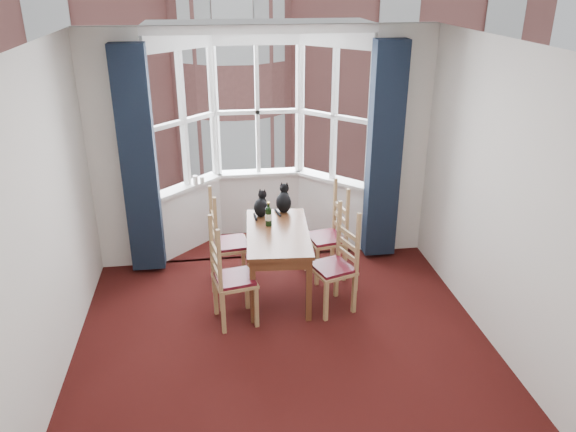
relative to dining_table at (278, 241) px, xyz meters
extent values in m
plane|color=black|center=(-0.06, -1.33, -0.64)|extent=(4.50, 4.50, 0.00)
plane|color=white|center=(-0.06, -1.33, 2.16)|extent=(4.50, 4.50, 0.00)
plane|color=silver|center=(-2.06, -1.33, 0.76)|extent=(0.00, 4.50, 4.50)
plane|color=silver|center=(1.94, -1.33, 0.76)|extent=(0.00, 4.50, 4.50)
cube|color=silver|center=(-1.71, 0.92, 0.76)|extent=(0.70, 0.12, 2.80)
cube|color=silver|center=(1.59, 0.92, 0.76)|extent=(0.70, 0.12, 2.80)
cube|color=#151F30|center=(-1.48, 0.74, 0.71)|extent=(0.38, 0.22, 2.60)
cube|color=#151F30|center=(1.36, 0.74, 0.71)|extent=(0.38, 0.22, 2.60)
cube|color=brown|center=(0.00, 0.00, 0.09)|extent=(0.75, 1.28, 0.04)
cube|color=brown|center=(-0.32, -0.55, -0.29)|extent=(0.06, 0.06, 0.71)
cube|color=brown|center=(-0.24, 0.59, -0.29)|extent=(0.06, 0.06, 0.71)
cube|color=brown|center=(0.24, -0.59, -0.29)|extent=(0.06, 0.06, 0.71)
cube|color=brown|center=(0.32, 0.55, -0.29)|extent=(0.06, 0.06, 0.71)
cube|color=#A98452|center=(-0.50, -0.49, -0.16)|extent=(0.47, 0.49, 0.06)
cube|color=#510D19|center=(-0.50, -0.49, -0.15)|extent=(0.43, 0.44, 0.03)
cube|color=#A98452|center=(-0.50, 0.31, -0.16)|extent=(0.45, 0.47, 0.06)
cube|color=#510D19|center=(-0.50, 0.31, -0.15)|extent=(0.41, 0.42, 0.03)
cube|color=#A98452|center=(0.52, -0.40, -0.16)|extent=(0.51, 0.53, 0.06)
cube|color=#510D19|center=(0.52, -0.40, -0.15)|extent=(0.46, 0.48, 0.03)
cube|color=#A98452|center=(0.59, 0.31, -0.16)|extent=(0.47, 0.49, 0.06)
cube|color=#510D19|center=(0.59, 0.31, -0.15)|extent=(0.42, 0.44, 0.03)
ellipsoid|color=black|center=(-0.14, 0.45, 0.21)|extent=(0.23, 0.25, 0.21)
sphere|color=black|center=(-0.11, 0.51, 0.34)|extent=(0.13, 0.13, 0.10)
cone|color=black|center=(-0.14, 0.52, 0.39)|extent=(0.05, 0.05, 0.04)
cone|color=black|center=(-0.09, 0.50, 0.39)|extent=(0.05, 0.05, 0.04)
ellipsoid|color=black|center=(0.13, 0.54, 0.22)|extent=(0.23, 0.27, 0.23)
sphere|color=black|center=(0.15, 0.62, 0.37)|extent=(0.13, 0.13, 0.11)
cone|color=black|center=(0.12, 0.62, 0.42)|extent=(0.05, 0.05, 0.05)
cone|color=black|center=(0.18, 0.61, 0.42)|extent=(0.05, 0.05, 0.05)
cylinder|color=black|center=(-0.08, 0.17, 0.21)|extent=(0.07, 0.07, 0.20)
sphere|color=black|center=(-0.08, 0.17, 0.30)|extent=(0.06, 0.06, 0.06)
cylinder|color=black|center=(-0.08, 0.17, 0.34)|extent=(0.03, 0.03, 0.08)
cylinder|color=gold|center=(-0.08, 0.17, 0.38)|extent=(0.03, 0.03, 0.02)
cylinder|color=silver|center=(-0.08, 0.17, 0.21)|extent=(0.07, 0.07, 0.08)
cylinder|color=white|center=(-0.89, 1.27, 0.28)|extent=(0.06, 0.06, 0.12)
cylinder|color=white|center=(-0.80, 1.30, 0.27)|extent=(0.06, 0.06, 0.09)
plane|color=#333335|center=(-0.06, 30.92, -6.64)|extent=(80.00, 80.00, 0.00)
cube|color=#95544D|center=(-0.06, 12.92, 0.36)|extent=(18.00, 6.00, 14.00)
cylinder|color=#95544D|center=(-0.06, 9.92, 0.36)|extent=(3.20, 3.20, 14.00)
camera|label=1|loc=(-0.63, -5.43, 2.67)|focal=35.00mm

